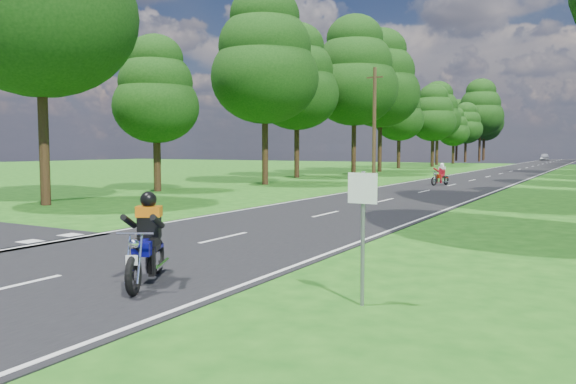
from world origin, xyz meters
The scene contains 9 objects.
ground centered at (0.00, 0.00, 0.00)m, with size 160.00×160.00×0.00m, color #185212.
main_road centered at (0.00, 50.00, 0.01)m, with size 7.00×140.00×0.02m, color black.
road_markings centered at (-0.14, 48.13, 0.02)m, with size 7.40×140.00×0.01m.
treeline centered at (1.43, 60.06, 8.25)m, with size 40.00×115.35×14.78m.
telegraph_pole centered at (-6.00, 28.00, 4.07)m, with size 1.20×0.26×8.00m.
road_sign centered at (5.50, -2.01, 1.34)m, with size 0.45×0.07×2.00m.
rider_near_blue centered at (1.82, -2.66, 0.81)m, with size 0.63×1.89×1.57m, color #0C0C85, non-canonical shape.
rider_far_red centered at (-0.57, 25.34, 0.72)m, with size 0.56×1.67×1.39m, color #9F230C, non-canonical shape.
distant_car centered at (-2.07, 104.13, 0.69)m, with size 1.59×3.94×1.34m, color silver.
Camera 1 is at (8.63, -9.64, 2.34)m, focal length 35.00 mm.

